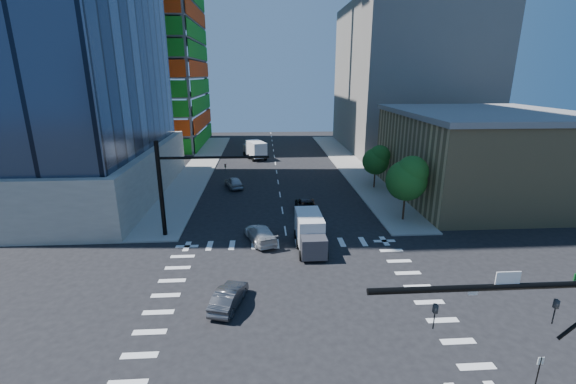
{
  "coord_description": "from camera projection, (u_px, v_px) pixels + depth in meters",
  "views": [
    {
      "loc": [
        -1.99,
        -23.0,
        14.75
      ],
      "look_at": [
        0.0,
        8.0,
        5.23
      ],
      "focal_mm": 24.0,
      "sensor_mm": 36.0,
      "label": 1
    }
  ],
  "objects": [
    {
      "name": "tree_south",
      "position": [
        408.0,
        178.0,
        39.06
      ],
      "size": [
        4.16,
        4.16,
        6.82
      ],
      "color": "#382316",
      "rests_on": "sidewalk_ne"
    },
    {
      "name": "sidewalk_nw",
      "position": [
        200.0,
        167.0,
        63.76
      ],
      "size": [
        5.0,
        60.0,
        0.15
      ],
      "primitive_type": "cube",
      "color": "gray",
      "rests_on": "ground"
    },
    {
      "name": "car_sb_mid",
      "position": [
        234.0,
        182.0,
        52.0
      ],
      "size": [
        3.04,
        4.73,
        1.5
      ],
      "primitive_type": "imported",
      "rotation": [
        0.0,
        0.0,
        3.45
      ],
      "color": "#A0A1A7",
      "rests_on": "ground"
    },
    {
      "name": "box_truck_far",
      "position": [
        254.0,
        151.0,
        70.2
      ],
      "size": [
        4.59,
        6.67,
        3.22
      ],
      "rotation": [
        0.0,
        0.0,
        3.5
      ],
      "color": "black",
      "rests_on": "ground"
    },
    {
      "name": "car_nb_far",
      "position": [
        307.0,
        207.0,
        42.75
      ],
      "size": [
        2.33,
        4.83,
        1.33
      ],
      "primitive_type": "imported",
      "rotation": [
        0.0,
        0.0,
        0.03
      ],
      "color": "black",
      "rests_on": "ground"
    },
    {
      "name": "box_truck_near",
      "position": [
        310.0,
        235.0,
        33.57
      ],
      "size": [
        2.44,
        5.58,
        2.91
      ],
      "rotation": [
        0.0,
        0.0,
        0.01
      ],
      "color": "black",
      "rests_on": "ground"
    },
    {
      "name": "car_sb_near",
      "position": [
        260.0,
        234.0,
        35.29
      ],
      "size": [
        3.49,
        5.47,
        1.48
      ],
      "primitive_type": "imported",
      "rotation": [
        0.0,
        0.0,
        3.44
      ],
      "color": "silver",
      "rests_on": "ground"
    },
    {
      "name": "signal_mast_nw",
      "position": [
        176.0,
        180.0,
        35.14
      ],
      "size": [
        10.2,
        0.4,
        9.0
      ],
      "color": "black",
      "rests_on": "sidewalk_nw"
    },
    {
      "name": "road_markings",
      "position": [
        295.0,
        299.0,
        26.39
      ],
      "size": [
        20.0,
        20.0,
        0.01
      ],
      "primitive_type": "cube",
      "color": "silver",
      "rests_on": "ground"
    },
    {
      "name": "bg_building_ne",
      "position": [
        408.0,
        78.0,
        76.42
      ],
      "size": [
        24.0,
        30.0,
        28.0
      ],
      "primitive_type": "cube",
      "color": "slate",
      "rests_on": "ground"
    },
    {
      "name": "ground",
      "position": [
        295.0,
        299.0,
        26.39
      ],
      "size": [
        160.0,
        160.0,
        0.0
      ],
      "primitive_type": "plane",
      "color": "black",
      "rests_on": "ground"
    },
    {
      "name": "construction_building",
      "position": [
        133.0,
        23.0,
        76.58
      ],
      "size": [
        25.16,
        34.5,
        70.6
      ],
      "color": "slate",
      "rests_on": "ground"
    },
    {
      "name": "no_parking_sign",
      "position": [
        538.0,
        372.0,
        18.05
      ],
      "size": [
        0.3,
        0.06,
        2.2
      ],
      "color": "black",
      "rests_on": "ground"
    },
    {
      "name": "car_sb_cross",
      "position": [
        229.0,
        297.0,
        25.39
      ],
      "size": [
        2.51,
        4.38,
        1.37
      ],
      "primitive_type": "imported",
      "rotation": [
        0.0,
        0.0,
        2.87
      ],
      "color": "#434347",
      "rests_on": "ground"
    },
    {
      "name": "tree_north",
      "position": [
        377.0,
        159.0,
        50.73
      ],
      "size": [
        3.54,
        3.52,
        5.78
      ],
      "color": "#382316",
      "rests_on": "sidewalk_ne"
    },
    {
      "name": "commercial_building",
      "position": [
        483.0,
        154.0,
        47.36
      ],
      "size": [
        20.5,
        22.5,
        10.6
      ],
      "color": "tan",
      "rests_on": "ground"
    },
    {
      "name": "sidewalk_ne",
      "position": [
        349.0,
        165.0,
        65.3
      ],
      "size": [
        5.0,
        60.0,
        0.15
      ],
      "primitive_type": "cube",
      "color": "gray",
      "rests_on": "ground"
    }
  ]
}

